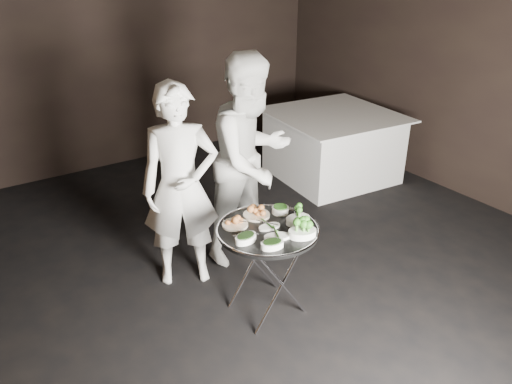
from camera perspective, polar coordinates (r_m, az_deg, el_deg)
floor at (r=4.02m, az=1.30°, el=-13.17°), size 6.00×7.00×0.05m
wall_back at (r=6.41m, az=-17.80°, el=15.63°), size 6.00×0.05×3.00m
tray_stand at (r=3.74m, az=1.30°, el=-8.52°), size 0.48×0.40×0.70m
serving_tray at (r=3.58m, az=1.35°, el=-4.33°), size 0.74×0.74×0.04m
potato_plate_a at (r=3.59m, az=-2.42°, el=-3.45°), size 0.20×0.20×0.07m
potato_plate_b at (r=3.72m, az=0.05°, el=-2.33°), size 0.20×0.20×0.07m
greens_bowl at (r=3.77m, az=2.80°, el=-1.92°), size 0.13×0.13×0.08m
asparagus_plate_a at (r=3.57m, az=1.54°, el=-3.91°), size 0.17×0.10×0.03m
asparagus_plate_b at (r=3.45m, az=2.44°, el=-5.01°), size 0.21×0.17×0.04m
spinach_bowl_a at (r=3.40m, az=-1.19°, el=-5.20°), size 0.18×0.13×0.07m
spinach_bowl_b at (r=3.34m, az=1.87°, el=-5.90°), size 0.18×0.13×0.07m
broccoli_bowl_a at (r=3.64m, az=4.80°, el=-3.06°), size 0.20×0.16×0.08m
broccoli_bowl_b at (r=3.47m, az=5.33°, el=-4.52°), size 0.24×0.20×0.08m
serving_utensils at (r=3.61m, az=0.95°, el=-3.05°), size 0.57×0.42×0.01m
waiter_left at (r=3.95m, az=-8.62°, el=0.51°), size 0.72×0.60×1.67m
waiter_right at (r=4.26m, az=-0.47°, el=3.79°), size 1.00×0.85×1.81m
dining_table at (r=6.10m, az=8.69°, el=5.30°), size 1.38×1.38×0.79m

